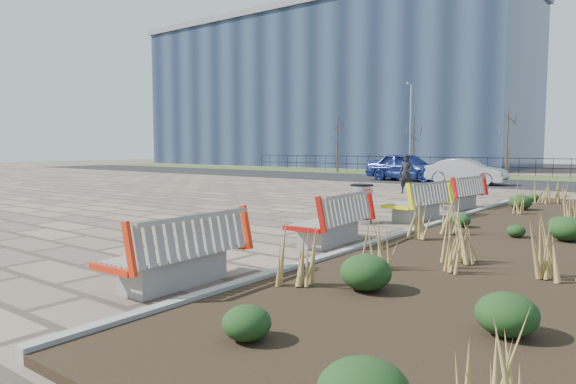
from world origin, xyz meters
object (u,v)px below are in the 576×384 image
Objects in this scene: bench_c at (417,201)px; car_silver at (466,172)px; bench_a at (174,250)px; car_blue at (407,167)px; pedestrian at (406,174)px; bench_b at (329,219)px; litter_bin at (362,204)px; bench_d at (457,193)px; lamp_west at (410,130)px.

bench_c is 13.94m from car_silver.
car_blue is (-6.83, 22.29, 0.30)m from bench_a.
bench_c is at bearing 88.78° from bench_a.
pedestrian is (-3.56, 15.12, 0.30)m from bench_a.
bench_b and bench_c have the same top height.
bench_d is at bearing 78.55° from litter_bin.
car_silver is (-3.27, 17.71, 0.16)m from bench_b.
car_blue is 6.06m from lamp_west.
bench_b is (0.00, 3.86, 0.00)m from bench_a.
bench_d is 11.01m from car_silver.
bench_d reaches higher than litter_bin.
bench_c and bench_d have the same top height.
car_blue is (-5.95, 15.59, 0.33)m from litter_bin.
bench_d is (0.00, 3.03, 0.00)m from bench_c.
pedestrian is 13.69m from lamp_west.
bench_c is 0.35× the size of lamp_west.
litter_bin is at bearing -173.25° from car_silver.
litter_bin is 0.21× the size of car_blue.
car_silver is at bearing -45.91° from lamp_west.
car_silver reaches higher than litter_bin.
bench_a is at bearing -86.51° from pedestrian.
bench_c is (0.00, 8.02, 0.00)m from bench_a.
bench_a is at bearing -158.84° from car_blue.
car_silver is at bearing 99.12° from litter_bin.
bench_a is 8.02m from bench_c.
bench_a is 1.00× the size of bench_d.
lamp_west is (-9.00, 27.48, 2.54)m from bench_a.
lamp_west reaches higher than pedestrian.
pedestrian reaches higher than bench_d.
bench_c is at bearing -83.02° from bench_d.
pedestrian is 0.27× the size of lamp_west.
bench_c is at bearing -73.13° from pedestrian.
bench_a is at bearing -82.50° from litter_bin.
car_blue is 3.63m from car_silver.
bench_b is 0.35× the size of lamp_west.
litter_bin is (-0.88, 2.84, -0.02)m from bench_b.
litter_bin is at bearing -82.11° from pedestrian.
pedestrian is (-3.56, 7.10, 0.30)m from bench_c.
pedestrian is at bearing 138.19° from bench_d.
bench_b and bench_d have the same top height.
car_blue is at bearing 121.98° from bench_c.
bench_b is 4.16m from bench_c.
bench_b is at bearing -155.54° from car_blue.
litter_bin is (-0.88, -1.32, -0.02)m from bench_c.
lamp_west is (-9.00, 23.62, 2.54)m from bench_b.
bench_b is 1.31× the size of pedestrian.
bench_c is 15.82m from car_blue.
bench_d is 0.54× the size of car_silver.
bench_b is at bearing -72.75° from litter_bin.
car_blue is at bearing 104.72° from pedestrian.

